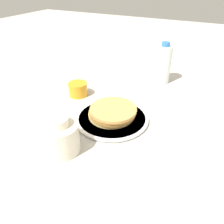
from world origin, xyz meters
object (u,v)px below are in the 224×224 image
object	(u,v)px
cream_jug	(60,137)
water_bottle_near	(163,64)
plate	(112,118)
juice_glass	(78,89)
pancake_stack	(112,112)

from	to	relation	value
cream_jug	water_bottle_near	bearing A→B (deg)	-102.34
plate	water_bottle_near	size ratio (longest dim) A/B	1.37
plate	juice_glass	size ratio (longest dim) A/B	3.25
plate	juice_glass	world-z (taller)	juice_glass
juice_glass	cream_jug	world-z (taller)	cream_jug
plate	juice_glass	distance (m)	0.24
plate	juice_glass	xyz separation A→B (m)	(0.21, -0.10, 0.02)
plate	pancake_stack	distance (m)	0.02
pancake_stack	water_bottle_near	xyz separation A→B (m)	(-0.07, -0.38, 0.06)
juice_glass	cream_jug	bearing A→B (deg)	116.00
plate	cream_jug	world-z (taller)	cream_jug
cream_jug	water_bottle_near	xyz separation A→B (m)	(-0.13, -0.59, 0.04)
pancake_stack	cream_jug	world-z (taller)	cream_jug
pancake_stack	water_bottle_near	bearing A→B (deg)	-99.98
plate	cream_jug	size ratio (longest dim) A/B	2.25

